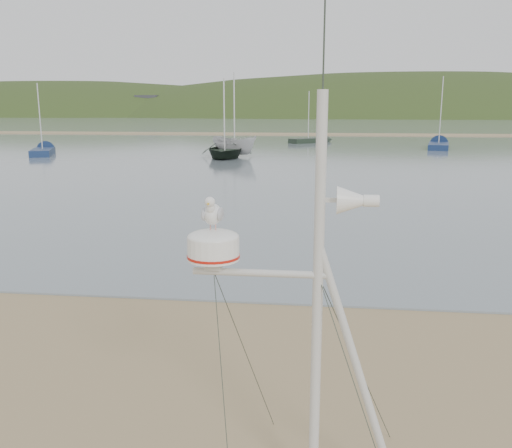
# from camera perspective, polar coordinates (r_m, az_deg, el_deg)

# --- Properties ---
(ground) EXTENTS (560.00, 560.00, 0.00)m
(ground) POSITION_cam_1_polar(r_m,az_deg,el_deg) (7.77, -18.47, -17.79)
(ground) COLOR #8D7551
(ground) RESTS_ON ground
(water) EXTENTS (560.00, 256.00, 0.04)m
(water) POSITION_cam_1_polar(r_m,az_deg,el_deg) (138.12, 5.64, 10.62)
(water) COLOR slate
(water) RESTS_ON ground
(sandbar) EXTENTS (560.00, 7.00, 0.07)m
(sandbar) POSITION_cam_1_polar(r_m,az_deg,el_deg) (76.19, 4.55, 9.40)
(sandbar) COLOR #8D7551
(sandbar) RESTS_ON water
(hill_ridge) EXTENTS (620.00, 180.00, 80.00)m
(hill_ridge) POSITION_cam_1_polar(r_m,az_deg,el_deg) (242.67, 10.50, 6.49)
(hill_ridge) COLOR #253716
(hill_ridge) RESTS_ON ground
(far_cottages) EXTENTS (294.40, 6.30, 8.00)m
(far_cottages) POSITION_cam_1_polar(r_m,az_deg,el_deg) (202.03, 6.96, 12.22)
(far_cottages) COLOR white
(far_cottages) RESTS_ON ground
(mast_rig) EXTENTS (2.13, 2.27, 4.81)m
(mast_rig) POSITION_cam_1_polar(r_m,az_deg,el_deg) (5.49, 5.62, -16.65)
(mast_rig) COLOR silver
(mast_rig) RESTS_ON ground
(boat_dark) EXTENTS (3.96, 1.43, 5.44)m
(boat_dark) POSITION_cam_1_polar(r_m,az_deg,el_deg) (40.96, -3.36, 10.76)
(boat_dark) COLOR black
(boat_dark) RESTS_ON water
(boat_white) EXTENTS (2.26, 2.25, 4.28)m
(boat_white) POSITION_cam_1_polar(r_m,az_deg,el_deg) (42.15, -2.29, 10.02)
(boat_white) COLOR silver
(boat_white) RESTS_ON water
(sailboat_blue_far) EXTENTS (3.19, 7.29, 7.03)m
(sailboat_blue_far) POSITION_cam_1_polar(r_m,az_deg,el_deg) (54.67, 18.69, 7.94)
(sailboat_blue_far) COLOR #16284E
(sailboat_blue_far) RESTS_ON ground
(sailboat_dark_mid) EXTENTS (5.16, 5.05, 5.82)m
(sailboat_dark_mid) POSITION_cam_1_polar(r_m,az_deg,el_deg) (59.37, 6.52, 8.79)
(sailboat_dark_mid) COLOR black
(sailboat_dark_mid) RESTS_ON ground
(sailboat_blue_near) EXTENTS (3.57, 6.18, 6.05)m
(sailboat_blue_near) POSITION_cam_1_polar(r_m,az_deg,el_deg) (48.11, -21.33, 7.24)
(sailboat_blue_near) COLOR #16284E
(sailboat_blue_near) RESTS_ON ground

